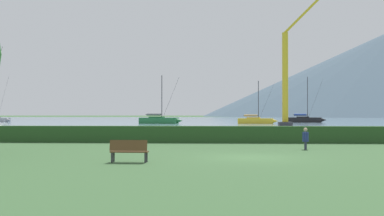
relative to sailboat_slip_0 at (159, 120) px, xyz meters
The scene contains 9 objects.
ground_plane 73.99m from the sailboat_slip_0, 79.76° to the right, with size 1000.00×1000.00×0.00m, color #385B33.
harbor_water 65.53m from the sailboat_slip_0, 78.42° to the left, with size 320.00×246.00×0.00m, color slate.
hedge_line 63.19m from the sailboat_slip_0, 77.99° to the right, with size 80.00×1.20×1.17m, color #284C23.
sailboat_slip_0 is the anchor object (origin of this frame).
sailboat_slip_2 35.99m from the sailboat_slip_0, 23.59° to the left, with size 8.87×4.50×10.80m.
sailboat_slip_4 20.12m from the sailboat_slip_0, ahead, with size 8.34×3.98×8.89m.
park_bench_near_path 75.63m from the sailboat_slip_0, 84.00° to the right, with size 1.60×0.52×0.95m.
person_seated_viewer 69.83m from the sailboat_slip_0, 76.15° to the right, with size 0.36×0.56×1.25m.
dock_crane 33.55m from the sailboat_slip_0, 46.60° to the right, with size 8.05×2.00×21.57m.
Camera 1 is at (-1.66, -21.36, 2.05)m, focal length 42.51 mm.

